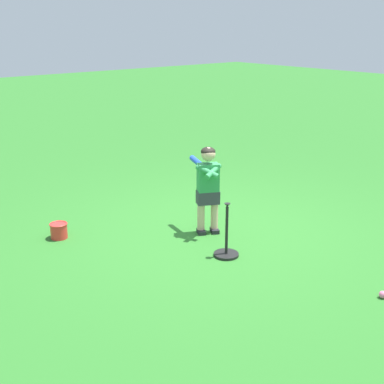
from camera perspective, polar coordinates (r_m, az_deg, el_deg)
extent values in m
plane|color=#2D7528|center=(6.47, 3.00, -4.34)|extent=(40.00, 40.00, 0.00)
cube|color=#232328|center=(6.43, 2.50, -4.25)|extent=(0.15, 0.17, 0.05)
cylinder|color=#DBB28E|center=(6.38, 2.48, -2.65)|extent=(0.09, 0.09, 0.34)
cube|color=#232328|center=(6.39, 1.02, -4.38)|extent=(0.15, 0.17, 0.05)
cylinder|color=#DBB28E|center=(6.34, 0.99, -2.77)|extent=(0.09, 0.09, 0.34)
cube|color=#383842|center=(6.27, 1.76, -0.57)|extent=(0.31, 0.26, 0.16)
cube|color=#339351|center=(6.19, 1.78, 1.61)|extent=(0.29, 0.25, 0.34)
sphere|color=#DBB28E|center=(6.12, 1.81, 4.17)|extent=(0.17, 0.17, 0.17)
ellipsoid|color=black|center=(6.12, 1.79, 4.46)|extent=(0.23, 0.23, 0.11)
sphere|color=blue|center=(6.04, 2.11, 2.06)|extent=(0.04, 0.04, 0.04)
cylinder|color=black|center=(6.11, 1.71, 2.39)|extent=(0.06, 0.14, 0.05)
cylinder|color=blue|center=(6.31, 0.70, 3.21)|extent=(0.15, 0.35, 0.11)
sphere|color=blue|center=(6.45, 0.02, 3.77)|extent=(0.07, 0.07, 0.07)
cylinder|color=#339351|center=(6.08, 2.34, 2.28)|extent=(0.31, 0.16, 0.14)
cylinder|color=#339351|center=(6.06, 1.72, 2.25)|extent=(0.15, 0.31, 0.14)
sphere|color=white|center=(8.91, 2.23, 2.36)|extent=(0.08, 0.08, 0.08)
sphere|color=blue|center=(7.72, 0.81, -0.21)|extent=(0.07, 0.07, 0.07)
sphere|color=pink|center=(5.29, 20.25, -10.54)|extent=(0.07, 0.07, 0.07)
cylinder|color=black|center=(5.82, 3.78, -6.88)|extent=(0.28, 0.28, 0.03)
cylinder|color=black|center=(5.70, 3.84, -4.24)|extent=(0.03, 0.03, 0.55)
cone|color=black|center=(5.60, 3.90, -1.45)|extent=(0.07, 0.07, 0.04)
cylinder|color=red|center=(6.44, -14.44, -4.17)|extent=(0.20, 0.20, 0.18)
torus|color=red|center=(6.41, -14.50, -3.43)|extent=(0.22, 0.22, 0.02)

